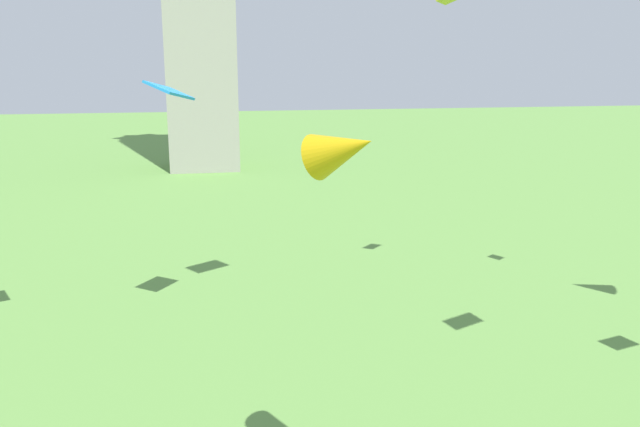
% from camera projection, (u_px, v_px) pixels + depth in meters
% --- Properties ---
extents(kite_flying_0, '(1.78, 2.05, 0.78)m').
position_uv_depth(kite_flying_0, '(169.00, 91.00, 23.43)').
color(kite_flying_0, '#238BDF').
extents(kite_flying_8, '(1.77, 1.75, 1.31)m').
position_uv_depth(kite_flying_8, '(343.00, 149.00, 12.78)').
color(kite_flying_8, '#C2980C').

